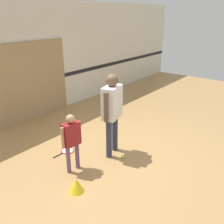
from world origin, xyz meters
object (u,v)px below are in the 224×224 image
object	(u,v)px
training_cone	(76,185)
racket_spare_on_floor	(67,151)
person_student_left	(71,137)
tennis_ball_near_instructor	(123,157)
tennis_ball_by_spare_racket	(76,148)
person_instructor	(112,107)

from	to	relation	value
training_cone	racket_spare_on_floor	bearing A→B (deg)	54.87
person_student_left	racket_spare_on_floor	bearing A→B (deg)	64.37
person_student_left	tennis_ball_near_instructor	size ratio (longest dim) A/B	17.52
racket_spare_on_floor	tennis_ball_by_spare_racket	xyz separation A→B (m)	(0.18, -0.11, 0.02)
person_student_left	tennis_ball_near_instructor	bearing A→B (deg)	-22.20
tennis_ball_near_instructor	tennis_ball_by_spare_racket	size ratio (longest dim) A/B	1.00
tennis_ball_near_instructor	racket_spare_on_floor	bearing A→B (deg)	115.99
person_instructor	tennis_ball_near_instructor	bearing A→B (deg)	-108.28
person_instructor	training_cone	size ratio (longest dim) A/B	6.57
racket_spare_on_floor	tennis_ball_near_instructor	distance (m)	1.25
racket_spare_on_floor	person_student_left	bearing A→B (deg)	60.58
person_instructor	tennis_ball_by_spare_racket	distance (m)	1.33
racket_spare_on_floor	training_cone	size ratio (longest dim) A/B	2.02
person_student_left	racket_spare_on_floor	size ratio (longest dim) A/B	2.16
person_student_left	training_cone	size ratio (longest dim) A/B	4.35
racket_spare_on_floor	tennis_ball_near_instructor	size ratio (longest dim) A/B	8.12
person_student_left	racket_spare_on_floor	world-z (taller)	person_student_left
person_instructor	training_cone	xyz separation A→B (m)	(-1.36, -0.30, -0.96)
person_student_left	racket_spare_on_floor	xyz separation A→B (m)	(0.38, 0.62, -0.71)
person_instructor	tennis_ball_near_instructor	size ratio (longest dim) A/B	26.45
person_student_left	training_cone	xyz separation A→B (m)	(-0.41, -0.51, -0.59)
person_instructor	tennis_ball_by_spare_racket	size ratio (longest dim) A/B	26.45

